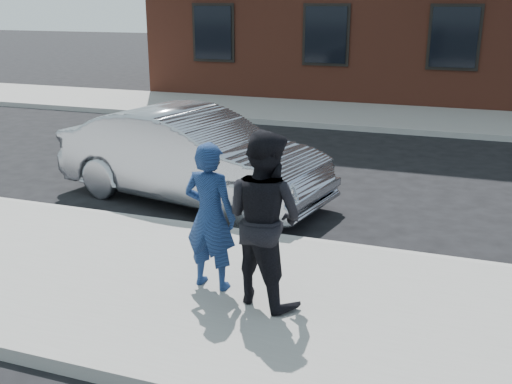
% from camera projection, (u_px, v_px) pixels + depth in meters
% --- Properties ---
extents(ground, '(100.00, 100.00, 0.00)m').
position_uv_depth(ground, '(378.00, 318.00, 6.40)').
color(ground, black).
rests_on(ground, ground).
extents(near_sidewalk, '(50.00, 3.50, 0.15)m').
position_uv_depth(near_sidewalk, '(374.00, 323.00, 6.15)').
color(near_sidewalk, gray).
rests_on(near_sidewalk, ground).
extents(near_curb, '(50.00, 0.10, 0.15)m').
position_uv_depth(near_curb, '(396.00, 256.00, 7.77)').
color(near_curb, '#999691').
rests_on(near_curb, ground).
extents(far_sidewalk, '(50.00, 3.50, 0.15)m').
position_uv_depth(far_sidewalk, '(440.00, 120.00, 16.47)').
color(far_sidewalk, gray).
rests_on(far_sidewalk, ground).
extents(far_curb, '(50.00, 0.10, 0.15)m').
position_uv_depth(far_curb, '(436.00, 134.00, 14.85)').
color(far_curb, '#999691').
rests_on(far_curb, ground).
extents(silver_sedan, '(4.90, 2.51, 1.54)m').
position_uv_depth(silver_sedan, '(192.00, 156.00, 9.92)').
color(silver_sedan, '#999BA3').
rests_on(silver_sedan, ground).
extents(man_hoodie, '(0.64, 0.52, 1.67)m').
position_uv_depth(man_hoodie, '(210.00, 216.00, 6.54)').
color(man_hoodie, navy).
rests_on(man_hoodie, near_sidewalk).
extents(man_peacoat, '(1.11, 1.00, 1.87)m').
position_uv_depth(man_peacoat, '(264.00, 218.00, 6.20)').
color(man_peacoat, black).
rests_on(man_peacoat, near_sidewalk).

